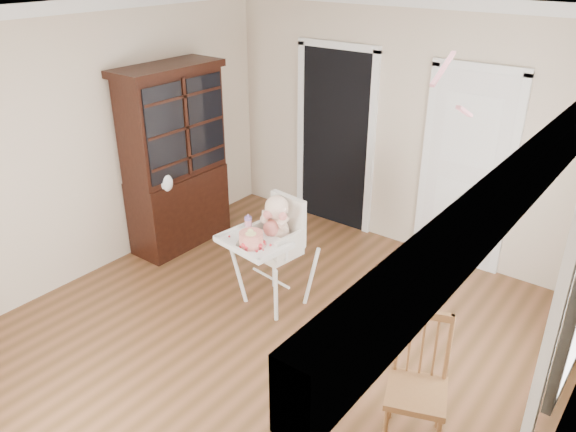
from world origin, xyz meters
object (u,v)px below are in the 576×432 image
Objects in this scene: high_chair at (274,241)px; sippy_cup at (248,223)px; china_cabinet at (175,159)px; dining_chair at (417,387)px; cake at (251,239)px.

sippy_cup is at bearing -149.59° from high_chair.
high_chair is 0.54× the size of china_cabinet.
dining_chair is at bearing -16.78° from sippy_cup.
china_cabinet is at bearing 142.45° from dining_chair.
sippy_cup is at bearing 142.33° from dining_chair.
high_chair is at bearing 22.92° from sippy_cup.
high_chair is 4.02× the size of cake.
sippy_cup is (-0.21, 0.21, 0.01)m from cake.
cake is at bearing 146.55° from dining_chair.
high_chair reaches higher than dining_chair.
high_chair is 6.61× the size of sippy_cup.
cake is 1.76m from china_cabinet.
china_cabinet reaches higher than high_chair.
china_cabinet is at bearing 163.51° from sippy_cup.
china_cabinet is (-1.63, 0.63, 0.20)m from cake.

